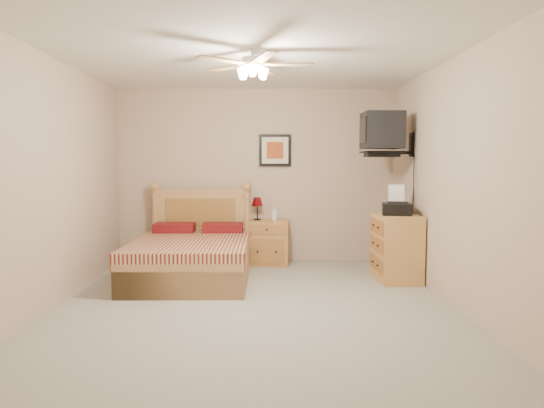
{
  "coord_description": "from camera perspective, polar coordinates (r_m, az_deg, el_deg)",
  "views": [
    {
      "loc": [
        0.09,
        -4.8,
        1.46
      ],
      "look_at": [
        0.2,
        0.9,
        0.96
      ],
      "focal_mm": 32.0,
      "sensor_mm": 36.0,
      "label": 1
    }
  ],
  "objects": [
    {
      "name": "wall_left",
      "position": [
        5.24,
        -24.63,
        2.28
      ],
      "size": [
        0.04,
        4.5,
        2.5
      ],
      "primitive_type": "cube",
      "color": "tan",
      "rests_on": "ground"
    },
    {
      "name": "magazine_lower",
      "position": [
        6.36,
        13.48,
        -0.83
      ],
      "size": [
        0.3,
        0.33,
        0.03
      ],
      "primitive_type": "imported",
      "rotation": [
        0.0,
        0.0,
        0.43
      ],
      "color": "tan",
      "rests_on": "dresser"
    },
    {
      "name": "wall_tv",
      "position": [
        6.37,
        14.14,
        8.03
      ],
      "size": [
        0.56,
        0.46,
        0.58
      ],
      "primitive_type": null,
      "color": "black",
      "rests_on": "wall_right"
    },
    {
      "name": "nightstand",
      "position": [
        6.9,
        -0.46,
        -4.55
      ],
      "size": [
        0.62,
        0.49,
        0.62
      ],
      "primitive_type": "cube",
      "rotation": [
        0.0,
        0.0,
        -0.1
      ],
      "color": "#C08746",
      "rests_on": "ground"
    },
    {
      "name": "framed_picture",
      "position": [
        7.04,
        0.36,
        6.33
      ],
      "size": [
        0.46,
        0.04,
        0.46
      ],
      "primitive_type": "cube",
      "color": "black",
      "rests_on": "wall_back"
    },
    {
      "name": "wall_front",
      "position": [
        2.56,
        -3.12,
        0.36
      ],
      "size": [
        4.0,
        0.04,
        2.5
      ],
      "primitive_type": "cube",
      "color": "tan",
      "rests_on": "ground"
    },
    {
      "name": "ceiling_fan",
      "position": [
        4.69,
        -2.28,
        16.1
      ],
      "size": [
        1.14,
        1.14,
        0.28
      ],
      "primitive_type": null,
      "color": "silver",
      "rests_on": "ceiling"
    },
    {
      "name": "magazine_upper",
      "position": [
        6.37,
        13.37,
        -0.61
      ],
      "size": [
        0.22,
        0.28,
        0.02
      ],
      "primitive_type": "imported",
      "rotation": [
        0.0,
        0.0,
        -0.12
      ],
      "color": "gray",
      "rests_on": "magazine_lower"
    },
    {
      "name": "wall_right",
      "position": [
        5.17,
        20.59,
        2.39
      ],
      "size": [
        0.04,
        4.5,
        2.5
      ],
      "primitive_type": "cube",
      "color": "tan",
      "rests_on": "ground"
    },
    {
      "name": "ceiling",
      "position": [
        4.91,
        -2.23,
        17.25
      ],
      "size": [
        4.0,
        4.5,
        0.04
      ],
      "primitive_type": "cube",
      "color": "white",
      "rests_on": "ground"
    },
    {
      "name": "wall_back",
      "position": [
        7.05,
        -1.84,
        3.32
      ],
      "size": [
        4.0,
        0.04,
        2.5
      ],
      "primitive_type": "cube",
      "color": "tan",
      "rests_on": "ground"
    },
    {
      "name": "lotion_bottle",
      "position": [
        6.84,
        0.31,
        -1.08
      ],
      "size": [
        0.1,
        0.1,
        0.21
      ],
      "primitive_type": "imported",
      "rotation": [
        0.0,
        0.0,
        -0.23
      ],
      "color": "white",
      "rests_on": "nightstand"
    },
    {
      "name": "dresser",
      "position": [
        6.16,
        14.4,
        -4.97
      ],
      "size": [
        0.5,
        0.7,
        0.81
      ],
      "primitive_type": "cube",
      "rotation": [
        0.0,
        0.0,
        0.03
      ],
      "color": "#BD833E",
      "rests_on": "ground"
    },
    {
      "name": "table_lamp",
      "position": [
        6.92,
        -1.75,
        -0.56
      ],
      "size": [
        0.23,
        0.23,
        0.32
      ],
      "primitive_type": null,
      "rotation": [
        0.0,
        0.0,
        -0.37
      ],
      "color": "#570507",
      "rests_on": "nightstand"
    },
    {
      "name": "floor",
      "position": [
        5.02,
        -2.13,
        -11.88
      ],
      "size": [
        4.5,
        4.5,
        0.0
      ],
      "primitive_type": "plane",
      "color": "gray",
      "rests_on": "ground"
    },
    {
      "name": "fax_machine",
      "position": [
        6.06,
        14.48,
        0.47
      ],
      "size": [
        0.41,
        0.42,
        0.36
      ],
      "primitive_type": null,
      "rotation": [
        0.0,
        0.0,
        -0.2
      ],
      "color": "black",
      "rests_on": "dresser"
    },
    {
      "name": "bed",
      "position": [
        6.05,
        -9.51,
        -3.28
      ],
      "size": [
        1.41,
        1.85,
        1.19
      ],
      "primitive_type": null,
      "rotation": [
        0.0,
        0.0,
        -0.01
      ],
      "color": "#A87143",
      "rests_on": "ground"
    }
  ]
}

